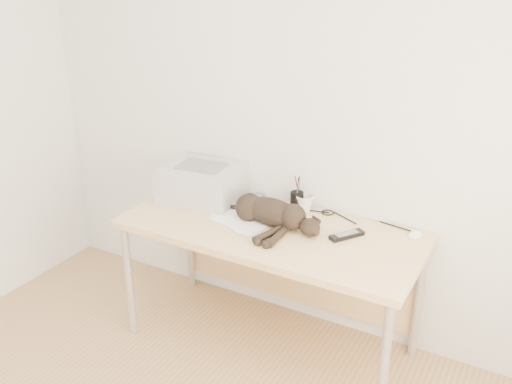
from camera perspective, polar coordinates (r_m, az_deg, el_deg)
The scene contains 11 objects.
wall_back at distance 3.13m, azimuth 4.62°, elevation 8.29°, with size 3.50×3.50×0.00m, color silver.
desk at distance 3.15m, azimuth 2.12°, elevation -5.12°, with size 1.60×0.70×0.74m.
printer at distance 3.35m, azimuth -5.39°, elevation 0.98°, with size 0.48×0.42×0.21m.
papers at distance 3.10m, azimuth -1.53°, elevation -2.74°, with size 0.39×0.33×0.01m.
cat at distance 3.02m, azimuth 1.27°, elevation -2.10°, with size 0.68×0.33×0.16m.
mug at distance 3.20m, azimuth 4.89°, elevation -1.11°, with size 0.10×0.10×0.10m, color white.
pen_cup at distance 3.22m, azimuth 4.10°, elevation -0.82°, with size 0.07×0.07×0.19m.
remote_grey at distance 3.32m, azimuth -0.22°, elevation -0.82°, with size 0.05×0.19×0.02m, color slate.
remote_black at distance 2.95m, azimuth 9.07°, elevation -4.30°, with size 0.05×0.19×0.02m, color black.
mouse at distance 3.04m, azimuth 15.64°, elevation -3.94°, with size 0.06×0.10×0.03m, color white.
cable_tangle at distance 3.27m, azimuth 3.95°, elevation -1.34°, with size 1.36×0.07×0.01m, color black, non-canonical shape.
Camera 1 is at (1.25, -1.01, 2.09)m, focal length 40.00 mm.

